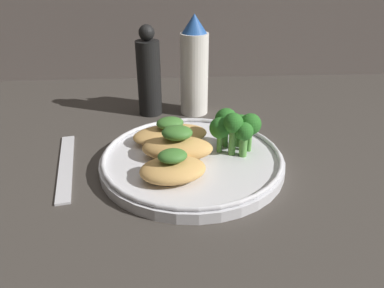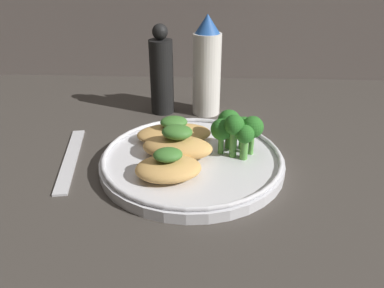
% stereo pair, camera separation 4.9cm
% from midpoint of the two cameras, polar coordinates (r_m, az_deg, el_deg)
% --- Properties ---
extents(ground_plane, '(1.80, 1.80, 0.01)m').
position_cam_midpoint_polar(ground_plane, '(0.51, 2.76, -3.94)').
color(ground_plane, '#3D3833').
extents(plate, '(0.25, 0.25, 0.02)m').
position_cam_midpoint_polar(plate, '(0.51, 2.80, -2.50)').
color(plate, silver).
rests_on(plate, ground_plane).
extents(grilled_meat_front, '(0.09, 0.07, 0.04)m').
position_cam_midpoint_polar(grilled_meat_front, '(0.45, -0.53, -3.60)').
color(grilled_meat_front, tan).
rests_on(grilled_meat_front, plate).
extents(grilled_meat_middle, '(0.10, 0.06, 0.05)m').
position_cam_midpoint_polar(grilled_meat_middle, '(0.49, 0.60, -0.38)').
color(grilled_meat_middle, tan).
rests_on(grilled_meat_middle, plate).
extents(grilled_meat_back, '(0.12, 0.08, 0.04)m').
position_cam_midpoint_polar(grilled_meat_back, '(0.54, -0.15, 1.71)').
color(grilled_meat_back, tan).
rests_on(grilled_meat_back, plate).
extents(broccoli_bunch, '(0.07, 0.06, 0.06)m').
position_cam_midpoint_polar(broccoli_bunch, '(0.50, 9.61, 2.35)').
color(broccoli_bunch, '#569942').
rests_on(broccoli_bunch, plate).
extents(sauce_bottle, '(0.05, 0.05, 0.17)m').
position_cam_midpoint_polar(sauce_bottle, '(0.65, 4.47, 11.42)').
color(sauce_bottle, white).
rests_on(sauce_bottle, ground_plane).
extents(pepper_grinder, '(0.04, 0.04, 0.16)m').
position_cam_midpoint_polar(pepper_grinder, '(0.66, -2.49, 10.59)').
color(pepper_grinder, black).
rests_on(pepper_grinder, ground_plane).
extents(fork, '(0.05, 0.18, 0.01)m').
position_cam_midpoint_polar(fork, '(0.54, -15.58, -2.09)').
color(fork, silver).
rests_on(fork, ground_plane).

